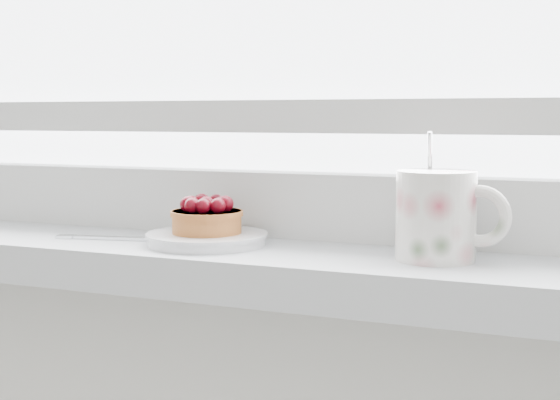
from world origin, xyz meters
The scene contains 4 objects.
saucer centered at (-0.08, 1.88, 0.95)m, with size 0.12×0.12×0.01m, color silver.
raspberry_tart centered at (-0.08, 1.88, 0.97)m, with size 0.07×0.07×0.04m.
floral_mug centered at (0.15, 1.89, 0.98)m, with size 0.11×0.08×0.12m.
fork centered at (-0.16, 1.88, 0.94)m, with size 0.19×0.05×0.00m.
Camera 1 is at (0.29, 1.19, 1.07)m, focal length 50.00 mm.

